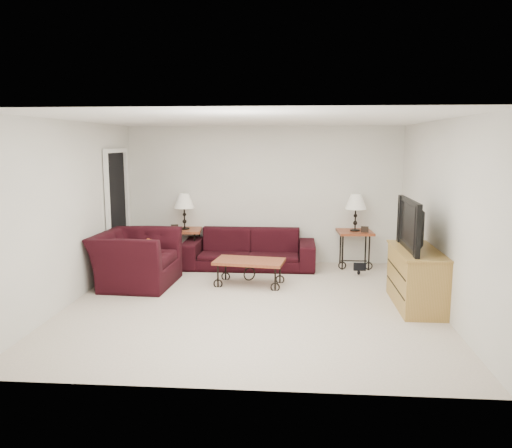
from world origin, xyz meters
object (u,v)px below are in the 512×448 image
(coffee_table, at_px, (249,273))
(television, at_px, (418,225))
(sofa, at_px, (249,249))
(tv_stand, at_px, (416,278))
(lamp_left, at_px, (184,211))
(lamp_right, at_px, (355,213))
(backpack, at_px, (359,263))
(armchair, at_px, (136,259))
(side_table_right, at_px, (354,249))
(side_table_left, at_px, (185,246))

(coffee_table, xyz_separation_m, television, (2.33, -0.85, 0.93))
(sofa, bearing_deg, tv_stand, -38.86)
(tv_stand, bearing_deg, lamp_left, 149.44)
(lamp_left, height_order, television, television)
(sofa, xyz_separation_m, lamp_right, (1.87, 0.18, 0.64))
(lamp_right, relative_size, television, 0.56)
(tv_stand, xyz_separation_m, backpack, (-0.56, 1.61, -0.19))
(backpack, bearing_deg, tv_stand, -89.56)
(backpack, bearing_deg, armchair, 175.10)
(sofa, distance_m, backpack, 1.93)
(sofa, xyz_separation_m, coffee_table, (0.10, -1.13, -0.14))
(armchair, height_order, backpack, armchair)
(sofa, relative_size, side_table_right, 3.53)
(coffee_table, distance_m, tv_stand, 2.50)
(armchair, height_order, tv_stand, armchair)
(sofa, height_order, coffee_table, sofa)
(lamp_right, bearing_deg, tv_stand, -74.83)
(coffee_table, relative_size, tv_stand, 0.81)
(armchair, relative_size, television, 1.10)
(side_table_left, xyz_separation_m, backpack, (3.08, -0.55, -0.12))
(armchair, bearing_deg, coffee_table, -82.82)
(lamp_left, bearing_deg, backpack, -10.06)
(backpack, bearing_deg, sofa, 150.06)
(sofa, relative_size, television, 1.97)
(sofa, xyz_separation_m, side_table_left, (-1.20, 0.18, -0.01))
(lamp_right, height_order, backpack, lamp_right)
(armchair, relative_size, backpack, 3.23)
(sofa, xyz_separation_m, backpack, (1.89, -0.37, -0.14))
(side_table_left, relative_size, television, 0.55)
(armchair, xyz_separation_m, backpack, (3.54, 0.88, -0.22))
(sofa, relative_size, lamp_right, 3.53)
(lamp_right, relative_size, armchair, 0.51)
(sofa, bearing_deg, armchair, -142.90)
(television, bearing_deg, sofa, -129.09)
(backpack, bearing_deg, side_table_right, 73.09)
(side_table_left, relative_size, armchair, 0.50)
(coffee_table, height_order, tv_stand, tv_stand)
(sofa, relative_size, lamp_left, 3.58)
(coffee_table, bearing_deg, armchair, -175.99)
(lamp_right, relative_size, tv_stand, 0.50)
(tv_stand, bearing_deg, side_table_left, 149.44)
(side_table_left, bearing_deg, side_table_right, 0.00)
(sofa, bearing_deg, coffee_table, -84.79)
(armchair, distance_m, television, 4.21)
(side_table_right, bearing_deg, coffee_table, -143.44)
(lamp_left, bearing_deg, side_table_left, 0.00)
(lamp_right, bearing_deg, side_table_left, 180.00)
(lamp_right, bearing_deg, backpack, -87.99)
(lamp_left, distance_m, backpack, 3.23)
(side_table_left, height_order, tv_stand, tv_stand)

